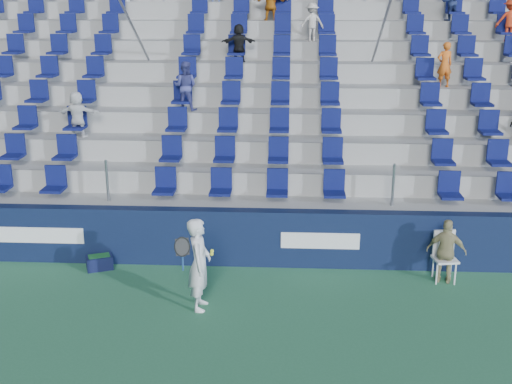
% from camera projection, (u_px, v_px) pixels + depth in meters
% --- Properties ---
extents(ground, '(70.00, 70.00, 0.00)m').
position_uv_depth(ground, '(234.00, 342.00, 10.46)').
color(ground, '#32744C').
rests_on(ground, ground).
extents(sponsor_wall, '(24.00, 0.32, 1.20)m').
position_uv_depth(sponsor_wall, '(247.00, 237.00, 13.28)').
color(sponsor_wall, '#0F1939').
rests_on(sponsor_wall, ground).
extents(grandstand, '(24.00, 8.17, 6.63)m').
position_uv_depth(grandstand, '(259.00, 118.00, 17.68)').
color(grandstand, '#969691').
rests_on(grandstand, ground).
extents(tennis_player, '(0.69, 0.65, 1.70)m').
position_uv_depth(tennis_player, '(199.00, 264.00, 11.35)').
color(tennis_player, silver).
rests_on(tennis_player, ground).
extents(line_judge_chair, '(0.50, 0.51, 1.00)m').
position_uv_depth(line_judge_chair, '(444.00, 252.00, 12.62)').
color(line_judge_chair, white).
rests_on(line_judge_chair, ground).
extents(line_judge, '(0.82, 0.51, 1.29)m').
position_uv_depth(line_judge, '(446.00, 251.00, 12.45)').
color(line_judge, tan).
rests_on(line_judge, ground).
extents(ball_bin, '(0.61, 0.51, 0.29)m').
position_uv_depth(ball_bin, '(99.00, 262.00, 13.19)').
color(ball_bin, '#0F1438').
rests_on(ball_bin, ground).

